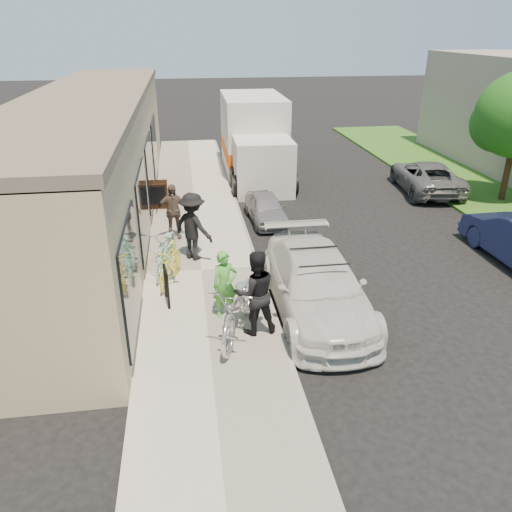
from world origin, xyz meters
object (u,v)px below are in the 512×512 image
moving_truck (255,141)px  cruiser_bike_a (163,259)px  man_standing (255,293)px  sandwich_board (159,195)px  bystander_b (173,211)px  sedan_white (317,284)px  cruiser_bike_b (167,244)px  woman_rider (225,284)px  bike_rack (166,282)px  sedan_silver (266,208)px  tandem_bike (239,306)px  cruiser_bike_c (170,264)px  bystander_a (193,227)px  far_car_gray (426,176)px

moving_truck → cruiser_bike_a: (-3.86, -9.95, -0.90)m
man_standing → cruiser_bike_a: size_ratio=1.24×
sandwich_board → bystander_b: 2.91m
sedan_white → moving_truck: bearing=89.1°
sedan_white → cruiser_bike_b: (-3.49, 3.14, -0.11)m
woman_rider → cruiser_bike_b: woman_rider is taller
man_standing → bystander_b: bearing=-79.5°
bike_rack → moving_truck: moving_truck is taller
sandwich_board → sedan_white: 8.46m
sedan_silver → woman_rider: (-1.94, -6.19, 0.45)m
woman_rider → cruiser_bike_a: woman_rider is taller
woman_rider → sedan_white: bearing=-10.8°
tandem_bike → cruiser_bike_c: tandem_bike is taller
moving_truck → tandem_bike: size_ratio=2.78×
tandem_bike → cruiser_bike_b: size_ratio=1.44×
bike_rack → bystander_a: bystander_a is taller
bike_rack → sandwich_board: sandwich_board is taller
sandwich_board → tandem_bike: size_ratio=0.39×
sedan_silver → bystander_b: 3.44m
bystander_a → cruiser_bike_b: bearing=39.5°
moving_truck → cruiser_bike_b: moving_truck is taller
bike_rack → cruiser_bike_b: (-0.04, 2.48, -0.09)m
woman_rider → cruiser_bike_b: (-1.36, 3.24, -0.33)m
woman_rider → bystander_a: (-0.60, 3.20, 0.18)m
bike_rack → tandem_bike: 2.16m
cruiser_bike_b → bystander_a: 0.91m
moving_truck → cruiser_bike_b: bearing=-111.7°
sedan_silver → far_car_gray: far_car_gray is taller
moving_truck → bystander_b: 8.24m
bystander_a → bike_rack: bearing=116.4°
bystander_b → man_standing: bearing=-76.2°
bystander_b → tandem_bike: bearing=-79.6°
cruiser_bike_c → tandem_bike: bearing=-43.9°
sedan_white → bystander_b: bearing=125.4°
bike_rack → tandem_bike: bearing=-44.8°
woman_rider → man_standing: man_standing is taller
sandwich_board → cruiser_bike_a: 5.38m
moving_truck → bystander_b: moving_truck is taller
moving_truck → far_car_gray: bearing=-27.2°
moving_truck → bystander_a: 9.52m
moving_truck → man_standing: (-1.85, -12.97, -0.42)m
sandwich_board → woman_rider: 7.84m
woman_rider → tandem_bike: bearing=-87.4°
moving_truck → bike_rack: bearing=-106.9°
man_standing → cruiser_bike_c: man_standing is taller
sedan_silver → bike_rack: bearing=-124.1°
bystander_b → cruiser_bike_b: bearing=-100.5°
sedan_silver → cruiser_bike_b: bearing=-141.3°
sandwich_board → far_car_gray: bearing=7.1°
moving_truck → cruiser_bike_c: (-3.66, -10.41, -0.84)m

